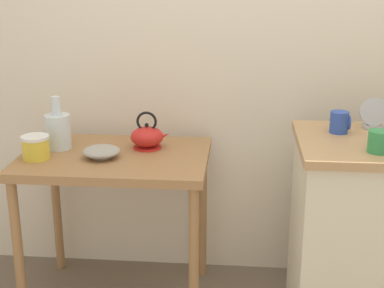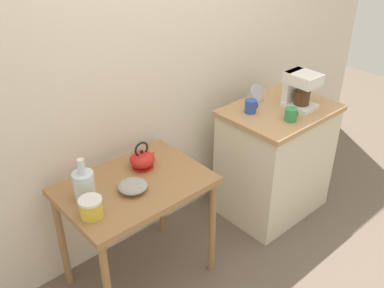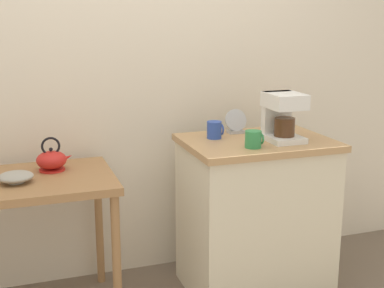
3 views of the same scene
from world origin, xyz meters
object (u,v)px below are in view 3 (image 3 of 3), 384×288
Objects in this scene: bowl_stoneware at (16,177)px; teakettle at (52,160)px; table_clock at (236,123)px; mug_tall_green at (254,139)px; mug_blue at (215,130)px; coffee_maker at (282,115)px.

bowl_stoneware is 0.24m from teakettle.
teakettle is 1.04m from table_clock.
teakettle is 1.05m from mug_tall_green.
bowl_stoneware is 1.22× the size of table_clock.
table_clock is at bearing 7.04° from bowl_stoneware.
mug_blue is 0.19m from table_clock.
mug_tall_green is 0.96× the size of mug_blue.
coffee_maker is 0.31m from table_clock.
table_clock reaches higher than mug_tall_green.
coffee_maker is 0.26m from mug_tall_green.
mug_tall_green is 0.66× the size of table_clock.
table_clock is at bearing 123.38° from coffee_maker.
table_clock reaches higher than teakettle.
bowl_stoneware is 1.84× the size of mug_tall_green.
coffee_maker is 2.84× the size of mug_tall_green.
bowl_stoneware is at bearing 176.02° from coffee_maker.
teakettle is 0.88m from mug_blue.
coffee_maker is 0.37m from mug_blue.
mug_blue reaches higher than mug_tall_green.
teakettle is (0.18, 0.16, 0.03)m from bowl_stoneware.
mug_blue is (-0.33, 0.16, -0.09)m from coffee_maker.
teakettle is at bearing 40.81° from bowl_stoneware.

